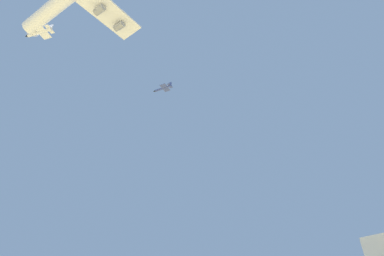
{
  "coord_description": "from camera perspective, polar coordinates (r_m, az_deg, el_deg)",
  "views": [
    {
      "loc": [
        -42.24,
        59.47,
        1.91
      ],
      "look_at": [
        17.98,
        22.41,
        48.3
      ],
      "focal_mm": 27.35,
      "sensor_mm": 36.0,
      "label": 1
    }
  ],
  "objects": [
    {
      "name": "chase_jet_lead",
      "position": [
        160.37,
        -27.59,
        16.2
      ],
      "size": [
        13.37,
        12.23,
        4.0
      ],
      "rotation": [
        0.0,
        0.0,
        0.72
      ],
      "color": "silver"
    },
    {
      "name": "chase_jet_left_wing",
      "position": [
        209.61,
        -5.66,
        7.72
      ],
      "size": [
        14.41,
        10.58,
        4.0
      ],
      "rotation": [
        0.0,
        0.0,
        0.56
      ],
      "color": "#38478C"
    }
  ]
}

